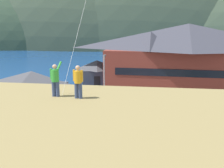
{
  "coord_description": "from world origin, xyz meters",
  "views": [
    {
      "loc": [
        5.2,
        -20.86,
        10.48
      ],
      "look_at": [
        0.98,
        9.0,
        3.74
      ],
      "focal_mm": 41.39,
      "sensor_mm": 36.0,
      "label": 1
    }
  ],
  "objects": [
    {
      "name": "ground_plane",
      "position": [
        0.0,
        0.0,
        0.0
      ],
      "size": [
        600.0,
        600.0,
        0.0
      ],
      "primitive_type": "plane",
      "color": "#66604C"
    },
    {
      "name": "parking_lot_pad",
      "position": [
        0.0,
        5.0,
        0.05
      ],
      "size": [
        40.0,
        20.0,
        0.1
      ],
      "primitive_type": "cube",
      "color": "gray",
      "rests_on": "ground"
    },
    {
      "name": "bay_water",
      "position": [
        0.0,
        60.0,
        0.01
      ],
      "size": [
        360.0,
        84.0,
        0.03
      ],
      "primitive_type": "cube",
      "color": "navy",
      "rests_on": "ground"
    },
    {
      "name": "far_hill_west_ridge",
      "position": [
        -71.04,
        116.53,
        0.0
      ],
      "size": [
        110.95,
        64.92,
        67.99
      ],
      "primitive_type": "ellipsoid",
      "color": "#334733",
      "rests_on": "ground"
    },
    {
      "name": "far_hill_east_peak",
      "position": [
        -28.52,
        117.76,
        0.0
      ],
      "size": [
        146.54,
        63.88,
        90.43
      ],
      "primitive_type": "ellipsoid",
      "color": "#3D4C38",
      "rests_on": "ground"
    },
    {
      "name": "far_hill_center_saddle",
      "position": [
        8.15,
        111.57,
        0.0
      ],
      "size": [
        140.2,
        53.54,
        92.81
      ],
      "primitive_type": "ellipsoid",
      "color": "#3D4C38",
      "rests_on": "ground"
    },
    {
      "name": "harbor_lodge",
      "position": [
        11.38,
        22.02,
        5.79
      ],
      "size": [
        27.86,
        11.27,
        10.93
      ],
      "color": "brown",
      "rests_on": "ground"
    },
    {
      "name": "storage_shed_near_lot",
      "position": [
        -8.29,
        7.23,
        2.79
      ],
      "size": [
        8.3,
        5.47,
        5.38
      ],
      "color": "#474C56",
      "rests_on": "ground"
    },
    {
      "name": "storage_shed_waterside",
      "position": [
        -3.84,
        24.04,
        2.4
      ],
      "size": [
        6.34,
        5.93,
        4.61
      ],
      "color": "#474C56",
      "rests_on": "ground"
    },
    {
      "name": "wharf_dock",
      "position": [
        0.2,
        34.97,
        0.35
      ],
      "size": [
        3.2,
        14.63,
        0.7
      ],
      "color": "#70604C",
      "rests_on": "ground"
    },
    {
      "name": "moored_boat_wharfside",
      "position": [
        -3.24,
        31.93,
        0.72
      ],
      "size": [
        2.73,
        6.99,
        2.16
      ],
      "color": "#23564C",
      "rests_on": "ground"
    },
    {
      "name": "moored_boat_outer_mooring",
      "position": [
        3.48,
        37.5,
        0.72
      ],
      "size": [
        2.53,
        6.21,
        2.16
      ],
      "color": "#23564C",
      "rests_on": "ground"
    },
    {
      "name": "moored_boat_inner_slip",
      "position": [
        -3.26,
        36.61,
        0.72
      ],
      "size": [
        2.23,
        6.97,
        2.16
      ],
      "color": "#A8A399",
      "rests_on": "ground"
    },
    {
      "name": "parked_car_mid_row_center",
      "position": [
        -4.95,
        0.48,
        1.06
      ],
      "size": [
        4.36,
        2.38,
        1.82
      ],
      "color": "#236633",
      "rests_on": "parking_lot_pad"
    },
    {
      "name": "parked_car_corner_spot",
      "position": [
        13.18,
        6.85,
        1.06
      ],
      "size": [
        4.33,
        2.31,
        1.82
      ],
      "color": "#236633",
      "rests_on": "parking_lot_pad"
    },
    {
      "name": "parked_car_front_row_silver",
      "position": [
        3.1,
        0.1,
        1.06
      ],
      "size": [
        4.27,
        2.2,
        1.82
      ],
      "color": "red",
      "rests_on": "parking_lot_pad"
    },
    {
      "name": "parked_car_mid_row_far",
      "position": [
        -0.69,
        7.24,
        1.06
      ],
      "size": [
        4.35,
        2.36,
        1.82
      ],
      "color": "red",
      "rests_on": "parking_lot_pad"
    },
    {
      "name": "parking_light_pole",
      "position": [
        -0.23,
        10.56,
        4.1
      ],
      "size": [
        0.24,
        0.78,
        6.92
      ],
      "color": "#ADADB2",
      "rests_on": "parking_lot_pad"
    },
    {
      "name": "person_kite_flyer",
      "position": [
        0.33,
        -7.98,
        7.75
      ],
      "size": [
        0.54,
        0.65,
        1.86
      ],
      "color": "#384770",
      "rests_on": "grassy_hill_foreground"
    },
    {
      "name": "person_companion",
      "position": [
        1.63,
        -8.17,
        7.73
      ],
      "size": [
        0.55,
        0.4,
        1.74
      ],
      "color": "#384770",
      "rests_on": "grassy_hill_foreground"
    }
  ]
}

